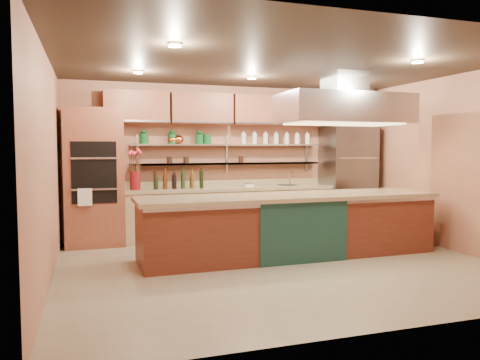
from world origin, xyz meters
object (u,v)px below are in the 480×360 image
object	(u,v)px
kitchen_scale	(249,184)
copper_kettle	(178,140)
refrigerator	(348,178)
flower_vase	(135,181)
green_canister	(207,139)
island	(290,225)

from	to	relation	value
kitchen_scale	copper_kettle	size ratio (longest dim) A/B	0.81
refrigerator	flower_vase	size ratio (longest dim) A/B	6.77
refrigerator	flower_vase	xyz separation A→B (m)	(-4.13, 0.01, 0.04)
refrigerator	green_canister	size ratio (longest dim) A/B	12.31
flower_vase	green_canister	distance (m)	1.52
refrigerator	green_canister	world-z (taller)	refrigerator
refrigerator	island	xyz separation A→B (m)	(-1.99, -1.69, -0.58)
copper_kettle	green_canister	xyz separation A→B (m)	(0.54, 0.00, 0.01)
copper_kettle	green_canister	size ratio (longest dim) A/B	1.15
flower_vase	copper_kettle	distance (m)	1.08
flower_vase	green_canister	world-z (taller)	green_canister
island	green_canister	distance (m)	2.47
kitchen_scale	copper_kettle	world-z (taller)	copper_kettle
refrigerator	island	distance (m)	2.67
refrigerator	kitchen_scale	xyz separation A→B (m)	(-2.07, 0.01, -0.08)
flower_vase	kitchen_scale	distance (m)	2.06
island	kitchen_scale	distance (m)	1.77
flower_vase	copper_kettle	bearing A→B (deg)	15.61
kitchen_scale	copper_kettle	distance (m)	1.53
copper_kettle	kitchen_scale	bearing A→B (deg)	-9.83
copper_kettle	refrigerator	bearing A→B (deg)	-3.94
island	flower_vase	bearing A→B (deg)	140.78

